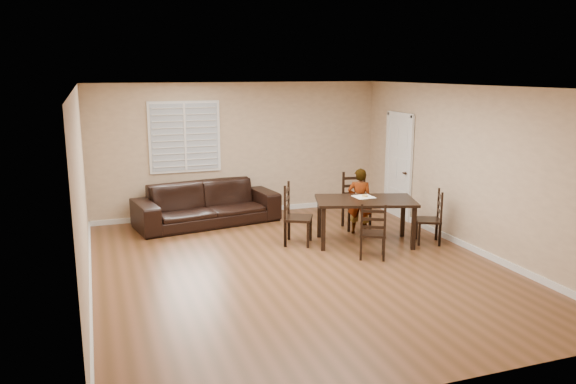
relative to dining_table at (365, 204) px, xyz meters
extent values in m
plane|color=brown|center=(-1.50, -0.78, -0.69)|extent=(7.00, 7.00, 0.00)
cube|color=#CDB08B|center=(-1.50, 2.72, 0.66)|extent=(6.00, 0.04, 2.70)
cube|color=#CDB08B|center=(-1.50, -4.28, 0.66)|extent=(6.00, 0.04, 2.70)
cube|color=#CDB08B|center=(-4.50, -0.78, 0.66)|extent=(0.04, 7.00, 2.70)
cube|color=#CDB08B|center=(1.50, -0.78, 0.66)|extent=(0.04, 7.00, 2.70)
cube|color=white|center=(-1.50, -0.78, 2.01)|extent=(6.00, 7.00, 0.04)
cube|color=white|center=(-2.60, 2.67, 0.96)|extent=(1.40, 0.08, 1.40)
cube|color=white|center=(1.47, 1.42, 0.33)|extent=(0.06, 0.94, 2.05)
cylinder|color=#332114|center=(1.44, 1.12, 0.26)|extent=(0.06, 0.06, 0.02)
cube|color=white|center=(-1.50, 2.71, -0.64)|extent=(6.00, 0.03, 0.10)
cube|color=white|center=(-4.49, -0.78, -0.64)|extent=(0.03, 7.00, 0.10)
cube|color=white|center=(1.48, -0.78, -0.64)|extent=(0.03, 7.00, 0.10)
cube|color=black|center=(0.00, 0.00, 0.06)|extent=(1.87, 1.39, 0.05)
cube|color=black|center=(-0.83, -0.14, -0.32)|extent=(0.09, 0.09, 0.73)
cube|color=black|center=(0.60, -0.60, -0.32)|extent=(0.09, 0.09, 0.73)
cube|color=black|center=(-0.60, 0.60, -0.32)|extent=(0.09, 0.09, 0.73)
cube|color=black|center=(0.83, 0.14, -0.32)|extent=(0.09, 0.09, 0.73)
cube|color=black|center=(0.28, 0.89, -0.24)|extent=(0.53, 0.50, 0.04)
cube|color=black|center=(0.31, 1.09, -0.16)|extent=(0.48, 0.11, 1.06)
cube|color=black|center=(0.05, 0.73, -0.47)|extent=(0.05, 0.05, 0.43)
cube|color=black|center=(0.46, 0.67, -0.47)|extent=(0.05, 0.05, 0.43)
cube|color=black|center=(0.10, 1.11, -0.47)|extent=(0.05, 0.05, 0.43)
cube|color=black|center=(0.51, 1.05, -0.47)|extent=(0.05, 0.05, 0.43)
cube|color=black|center=(-0.23, -0.72, -0.30)|extent=(0.54, 0.53, 0.04)
cube|color=black|center=(-0.31, -0.88, -0.24)|extent=(0.38, 0.22, 0.91)
cube|color=black|center=(0.00, -0.66, -0.50)|extent=(0.05, 0.05, 0.37)
cube|color=black|center=(-0.31, -0.50, -0.50)|extent=(0.05, 0.05, 0.37)
cube|color=black|center=(-0.15, -0.95, -0.50)|extent=(0.05, 0.05, 0.37)
cube|color=black|center=(-0.46, -0.79, -0.50)|extent=(0.05, 0.05, 0.37)
cube|color=black|center=(-1.09, 0.34, -0.24)|extent=(0.62, 0.63, 0.04)
cube|color=black|center=(-1.27, 0.44, -0.16)|extent=(0.26, 0.44, 1.06)
cube|color=black|center=(-1.02, 0.07, -0.47)|extent=(0.06, 0.06, 0.43)
cube|color=black|center=(-0.82, 0.44, -0.47)|extent=(0.06, 0.06, 0.43)
cube|color=black|center=(-1.35, 0.25, -0.47)|extent=(0.06, 0.06, 0.43)
cube|color=black|center=(-1.16, 0.62, -0.47)|extent=(0.06, 0.06, 0.43)
cube|color=black|center=(1.05, -0.34, -0.29)|extent=(0.54, 0.55, 0.04)
cube|color=black|center=(1.21, -0.42, -0.22)|extent=(0.22, 0.40, 0.94)
cube|color=black|center=(0.97, -0.11, -0.50)|extent=(0.05, 0.05, 0.38)
cube|color=black|center=(0.82, -0.44, -0.50)|extent=(0.05, 0.05, 0.38)
cube|color=black|center=(1.28, -0.25, -0.50)|extent=(0.05, 0.05, 0.38)
cube|color=black|center=(1.12, -0.58, -0.50)|extent=(0.05, 0.05, 0.38)
imported|color=gray|center=(0.18, 0.57, -0.09)|extent=(0.53, 0.48, 1.21)
cube|color=white|center=(0.06, 0.18, 0.09)|extent=(0.34, 0.34, 0.00)
torus|color=gold|center=(0.08, 0.17, 0.11)|extent=(0.10, 0.10, 0.03)
torus|color=white|center=(0.08, 0.17, 0.12)|extent=(0.09, 0.09, 0.02)
imported|color=black|center=(-2.31, 2.14, -0.29)|extent=(2.87, 1.50, 0.80)
camera|label=1|loc=(-4.34, -8.34, 2.23)|focal=35.00mm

